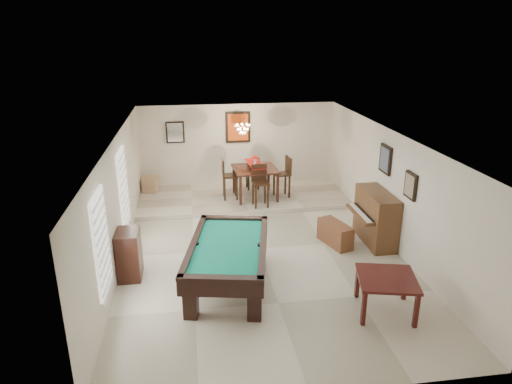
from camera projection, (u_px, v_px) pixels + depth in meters
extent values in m
cube|color=beige|center=(260.00, 249.00, 10.40)|extent=(6.00, 9.00, 0.02)
cube|color=silver|center=(238.00, 146.00, 14.16)|extent=(6.00, 0.04, 2.60)
cube|color=silver|center=(314.00, 314.00, 5.77)|extent=(6.00, 0.04, 2.60)
cube|color=silver|center=(119.00, 202.00, 9.56)|extent=(0.04, 9.00, 2.60)
cube|color=silver|center=(390.00, 188.00, 10.37)|extent=(0.04, 9.00, 2.60)
cube|color=white|center=(260.00, 136.00, 9.53)|extent=(6.00, 9.00, 0.04)
cube|color=beige|center=(243.00, 197.00, 13.41)|extent=(6.00, 2.50, 0.12)
cube|color=white|center=(102.00, 243.00, 7.48)|extent=(0.06, 1.00, 1.70)
cube|color=white|center=(123.00, 188.00, 10.09)|extent=(0.06, 1.00, 1.70)
cube|color=brown|center=(335.00, 234.00, 10.51)|extent=(0.64, 1.02, 0.53)
cube|color=black|center=(129.00, 254.00, 9.04)|extent=(0.44, 0.66, 0.99)
cube|color=tan|center=(150.00, 184.00, 13.66)|extent=(0.47, 0.55, 0.44)
cube|color=#D84C14|center=(238.00, 127.00, 13.92)|extent=(0.75, 0.06, 0.95)
cube|color=white|center=(175.00, 132.00, 13.70)|extent=(0.55, 0.06, 0.65)
cube|color=slate|center=(386.00, 159.00, 10.44)|extent=(0.06, 0.55, 0.65)
cube|color=gray|center=(411.00, 186.00, 9.30)|extent=(0.06, 0.45, 0.55)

